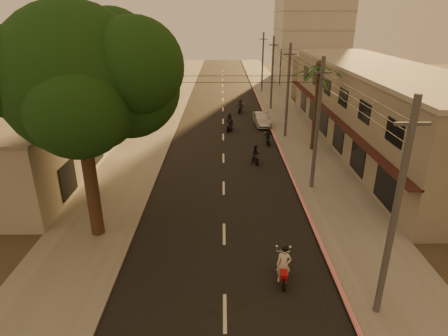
{
  "coord_description": "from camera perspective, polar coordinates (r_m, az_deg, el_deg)",
  "views": [
    {
      "loc": [
        -0.09,
        -15.94,
        11.31
      ],
      "look_at": [
        0.02,
        7.15,
        1.89
      ],
      "focal_mm": 30.0,
      "sensor_mm": 36.0,
      "label": 1
    }
  ],
  "objects": [
    {
      "name": "scooter_red",
      "position": [
        17.67,
        9.07,
        -14.43
      ],
      "size": [
        0.8,
        1.98,
        1.95
      ],
      "rotation": [
        0.0,
        0.0,
        -0.09
      ],
      "color": "black",
      "rests_on": "ground"
    },
    {
      "name": "sidewalk_left",
      "position": [
        38.38,
        -11.43,
        4.71
      ],
      "size": [
        5.0,
        140.0,
        0.12
      ],
      "primitive_type": "cube",
      "color": "slate",
      "rests_on": "ground"
    },
    {
      "name": "palm_tree",
      "position": [
        33.21,
        14.28,
        14.35
      ],
      "size": [
        5.0,
        5.0,
        8.2
      ],
      "color": "black",
      "rests_on": "ground"
    },
    {
      "name": "parked_car",
      "position": [
        41.77,
        5.8,
        7.39
      ],
      "size": [
        2.05,
        4.49,
        1.42
      ],
      "primitive_type": "imported",
      "rotation": [
        0.0,
        0.0,
        0.06
      ],
      "color": "#95989D",
      "rests_on": "ground"
    },
    {
      "name": "scooter_far_a",
      "position": [
        39.51,
        0.85,
        6.91
      ],
      "size": [
        1.21,
        1.96,
        1.97
      ],
      "rotation": [
        0.0,
        0.0,
        -0.27
      ],
      "color": "black",
      "rests_on": "ground"
    },
    {
      "name": "ground",
      "position": [
        19.55,
        0.04,
        -13.16
      ],
      "size": [
        160.0,
        160.0,
        0.0
      ],
      "primitive_type": "plane",
      "color": "#383023",
      "rests_on": "ground"
    },
    {
      "name": "utility_poles",
      "position": [
        36.8,
        9.89,
        14.43
      ],
      "size": [
        1.2,
        48.26,
        9.0
      ],
      "color": "#38383A",
      "rests_on": "ground"
    },
    {
      "name": "curb_stripe",
      "position": [
        33.31,
        8.71,
        2.27
      ],
      "size": [
        0.2,
        60.0,
        0.2
      ],
      "primitive_type": "cube",
      "color": "red",
      "rests_on": "ground"
    },
    {
      "name": "filler_right",
      "position": [
        63.1,
        13.03,
        14.09
      ],
      "size": [
        8.0,
        14.0,
        6.0
      ],
      "primitive_type": "cube",
      "color": "gray",
      "rests_on": "ground"
    },
    {
      "name": "scooter_mid_b",
      "position": [
        35.46,
        6.71,
        4.68
      ],
      "size": [
        0.92,
        1.66,
        1.63
      ],
      "rotation": [
        0.0,
        0.0,
        -0.02
      ],
      "color": "black",
      "rests_on": "ground"
    },
    {
      "name": "sidewalk_right",
      "position": [
        38.42,
        11.17,
        4.74
      ],
      "size": [
        5.0,
        140.0,
        0.12
      ],
      "primitive_type": "cube",
      "color": "slate",
      "rests_on": "ground"
    },
    {
      "name": "scooter_mid_a",
      "position": [
        30.68,
        4.84,
        1.99
      ],
      "size": [
        0.94,
        1.68,
        1.65
      ],
      "rotation": [
        0.0,
        0.0,
        0.15
      ],
      "color": "black",
      "rests_on": "ground"
    },
    {
      "name": "broadleaf_tree",
      "position": [
        19.43,
        -20.38,
        12.47
      ],
      "size": [
        9.6,
        8.7,
        12.1
      ],
      "color": "black",
      "rests_on": "ground"
    },
    {
      "name": "scooter_far_b",
      "position": [
        47.26,
        2.48,
        9.36
      ],
      "size": [
        1.37,
        1.79,
        1.79
      ],
      "rotation": [
        0.0,
        0.0,
        -0.23
      ],
      "color": "black",
      "rests_on": "ground"
    },
    {
      "name": "left_building",
      "position": [
        34.14,
        -24.39,
        5.42
      ],
      "size": [
        8.2,
        24.2,
        5.2
      ],
      "color": "gray",
      "rests_on": "ground"
    },
    {
      "name": "filler_left_near",
      "position": [
        52.63,
        -15.92,
        11.41
      ],
      "size": [
        8.0,
        14.0,
        4.4
      ],
      "primitive_type": "cube",
      "color": "gray",
      "rests_on": "ground"
    },
    {
      "name": "filler_left_far",
      "position": [
        69.79,
        -12.21,
        15.3
      ],
      "size": [
        8.0,
        14.0,
        7.0
      ],
      "primitive_type": "cube",
      "color": "gray",
      "rests_on": "ground"
    },
    {
      "name": "road",
      "position": [
        37.67,
        -0.12,
        4.75
      ],
      "size": [
        10.0,
        140.0,
        0.02
      ],
      "primitive_type": "cube",
      "color": "black",
      "rests_on": "ground"
    },
    {
      "name": "shophouse_row",
      "position": [
        37.52,
        21.99,
        8.83
      ],
      "size": [
        8.8,
        34.2,
        7.3
      ],
      "color": "gray",
      "rests_on": "ground"
    }
  ]
}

